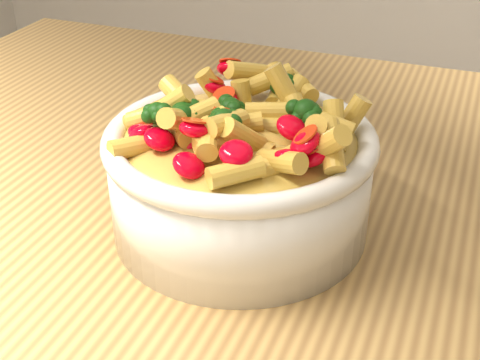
% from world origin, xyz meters
% --- Properties ---
extents(table, '(1.20, 0.80, 0.90)m').
position_xyz_m(table, '(0.00, 0.00, 0.80)').
color(table, tan).
rests_on(table, ground).
extents(serving_bowl, '(0.23, 0.23, 0.10)m').
position_xyz_m(serving_bowl, '(-0.06, -0.07, 0.95)').
color(serving_bowl, white).
rests_on(serving_bowl, table).
extents(pasta_salad, '(0.18, 0.18, 0.04)m').
position_xyz_m(pasta_salad, '(-0.06, -0.07, 1.01)').
color(pasta_salad, gold).
rests_on(pasta_salad, serving_bowl).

